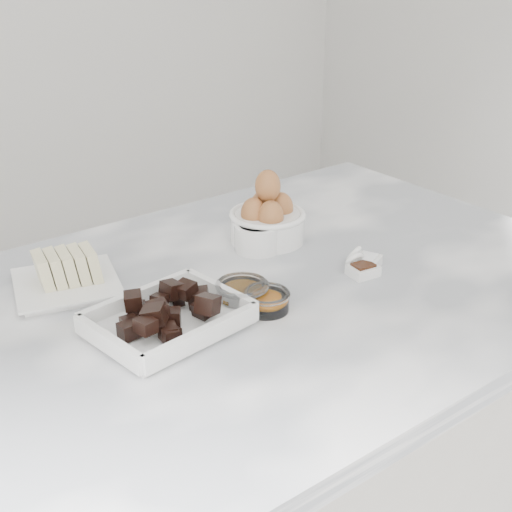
{
  "coord_description": "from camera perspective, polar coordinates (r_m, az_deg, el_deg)",
  "views": [
    {
      "loc": [
        -0.64,
        -0.83,
        1.49
      ],
      "look_at": [
        0.02,
        0.03,
        0.98
      ],
      "focal_mm": 50.0,
      "sensor_mm": 36.0,
      "label": 1
    }
  ],
  "objects": [
    {
      "name": "sugar_ramekin",
      "position": [
        1.3,
        0.12,
        1.61
      ],
      "size": [
        0.08,
        0.08,
        0.05
      ],
      "color": "white",
      "rests_on": "marble_slab"
    },
    {
      "name": "vanilla_spoon",
      "position": [
        1.23,
        8.4,
        -0.9
      ],
      "size": [
        0.05,
        0.06,
        0.04
      ],
      "color": "white",
      "rests_on": "marble_slab"
    },
    {
      "name": "salt_spoon",
      "position": [
        1.26,
        8.61,
        -0.31
      ],
      "size": [
        0.07,
        0.07,
        0.04
      ],
      "color": "white",
      "rests_on": "marble_slab"
    },
    {
      "name": "butter_plate",
      "position": [
        1.2,
        -15.14,
        -1.54
      ],
      "size": [
        0.2,
        0.2,
        0.07
      ],
      "color": "white",
      "rests_on": "marble_slab"
    },
    {
      "name": "zest_bowl",
      "position": [
        1.1,
        0.87,
        -3.55
      ],
      "size": [
        0.07,
        0.07,
        0.03
      ],
      "color": "white",
      "rests_on": "marble_slab"
    },
    {
      "name": "egg_bowl",
      "position": [
        1.34,
        0.91,
        3.05
      ],
      "size": [
        0.15,
        0.15,
        0.14
      ],
      "color": "white",
      "rests_on": "marble_slab"
    },
    {
      "name": "marble_slab",
      "position": [
        1.19,
        0.12,
        -3.35
      ],
      "size": [
        1.2,
        0.8,
        0.04
      ],
      "primitive_type": "cube",
      "color": "white",
      "rests_on": "cabinet"
    },
    {
      "name": "cabinet",
      "position": [
        1.47,
        0.1,
        -19.66
      ],
      "size": [
        1.1,
        0.7,
        0.9
      ],
      "primitive_type": "cube",
      "color": "beige",
      "rests_on": "ground"
    },
    {
      "name": "honey_bowl",
      "position": [
        1.12,
        -1.11,
        -2.99
      ],
      "size": [
        0.09,
        0.09,
        0.04
      ],
      "color": "white",
      "rests_on": "marble_slab"
    },
    {
      "name": "chocolate_dish",
      "position": [
        1.06,
        -7.04,
        -4.67
      ],
      "size": [
        0.24,
        0.19,
        0.06
      ],
      "color": "white",
      "rests_on": "marble_slab"
    }
  ]
}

